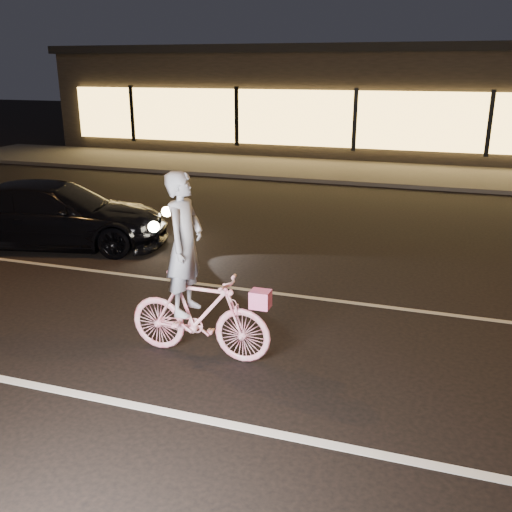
% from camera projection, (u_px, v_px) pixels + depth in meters
% --- Properties ---
extents(ground, '(90.00, 90.00, 0.00)m').
position_uv_depth(ground, '(172.00, 341.00, 7.51)').
color(ground, black).
rests_on(ground, ground).
extents(lane_stripe_near, '(60.00, 0.12, 0.01)m').
position_uv_depth(lane_stripe_near, '(110.00, 400.00, 6.16)').
color(lane_stripe_near, silver).
rests_on(lane_stripe_near, ground).
extents(lane_stripe_far, '(60.00, 0.10, 0.01)m').
position_uv_depth(lane_stripe_far, '(226.00, 287.00, 9.31)').
color(lane_stripe_far, gray).
rests_on(lane_stripe_far, ground).
extents(sidewalk, '(30.00, 4.00, 0.12)m').
position_uv_depth(sidewalk, '(344.00, 171.00, 19.20)').
color(sidewalk, '#383533').
rests_on(sidewalk, ground).
extents(storefront, '(25.40, 8.42, 4.20)m').
position_uv_depth(storefront, '(371.00, 98.00, 23.90)').
color(storefront, black).
rests_on(storefront, ground).
extents(cyclist, '(1.83, 0.63, 2.31)m').
position_uv_depth(cyclist, '(195.00, 294.00, 6.89)').
color(cyclist, '#FF3D6F').
rests_on(cyclist, ground).
extents(sedan, '(4.70, 2.85, 1.27)m').
position_uv_depth(sedan, '(56.00, 215.00, 11.28)').
color(sedan, black).
rests_on(sedan, ground).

